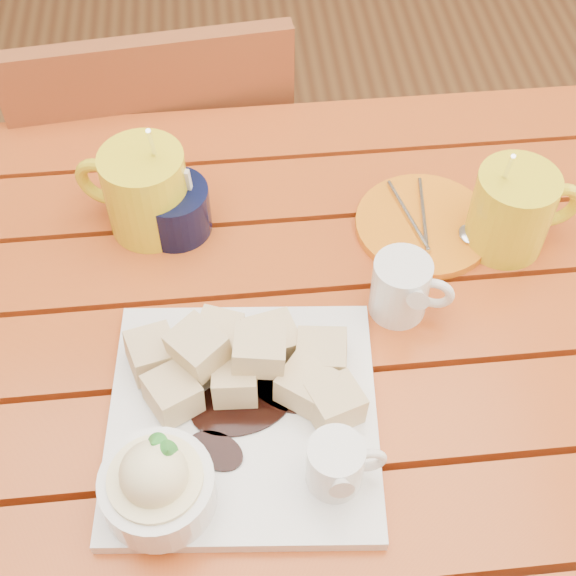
{
  "coord_description": "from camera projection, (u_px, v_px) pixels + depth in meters",
  "views": [
    {
      "loc": [
        -0.0,
        -0.51,
        1.48
      ],
      "look_at": [
        0.05,
        0.01,
        0.82
      ],
      "focal_mm": 50.0,
      "sensor_mm": 36.0,
      "label": 1
    }
  ],
  "objects": [
    {
      "name": "orange_saucer",
      "position": [
        425.0,
        225.0,
        0.99
      ],
      "size": [
        0.17,
        0.17,
        0.02
      ],
      "rotation": [
        0.0,
        0.0,
        0.02
      ],
      "color": "orange",
      "rests_on": "table"
    },
    {
      "name": "ground",
      "position": [
        261.0,
        568.0,
        1.48
      ],
      "size": [
        5.0,
        5.0,
        0.0
      ],
      "primitive_type": "plane",
      "color": "#562F18",
      "rests_on": "ground"
    },
    {
      "name": "table",
      "position": [
        246.0,
        387.0,
        0.98
      ],
      "size": [
        1.2,
        0.79,
        0.75
      ],
      "color": "#AC3D16",
      "rests_on": "ground"
    },
    {
      "name": "dessert_plate",
      "position": [
        227.0,
        423.0,
        0.79
      ],
      "size": [
        0.29,
        0.29,
        0.11
      ],
      "rotation": [
        0.0,
        0.0,
        -0.09
      ],
      "color": "white",
      "rests_on": "table"
    },
    {
      "name": "coffee_mug_right",
      "position": [
        514.0,
        210.0,
        0.94
      ],
      "size": [
        0.14,
        0.1,
        0.16
      ],
      "rotation": [
        0.0,
        0.0,
        0.07
      ],
      "color": "yellow",
      "rests_on": "table"
    },
    {
      "name": "chair_far",
      "position": [
        168.0,
        189.0,
        1.42
      ],
      "size": [
        0.44,
        0.44,
        0.86
      ],
      "rotation": [
        0.0,
        0.0,
        3.24
      ],
      "color": "brown",
      "rests_on": "ground"
    },
    {
      "name": "sugar_caddy",
      "position": [
        174.0,
        208.0,
        0.97
      ],
      "size": [
        0.09,
        0.09,
        0.1
      ],
      "color": "black",
      "rests_on": "table"
    },
    {
      "name": "cream_pitcher",
      "position": [
        402.0,
        287.0,
        0.88
      ],
      "size": [
        0.09,
        0.08,
        0.08
      ],
      "rotation": [
        0.0,
        0.0,
        -0.37
      ],
      "color": "white",
      "rests_on": "table"
    },
    {
      "name": "coffee_mug_left",
      "position": [
        144.0,
        190.0,
        0.95
      ],
      "size": [
        0.14,
        0.1,
        0.17
      ],
      "rotation": [
        0.0,
        0.0,
        -0.4
      ],
      "color": "yellow",
      "rests_on": "table"
    }
  ]
}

